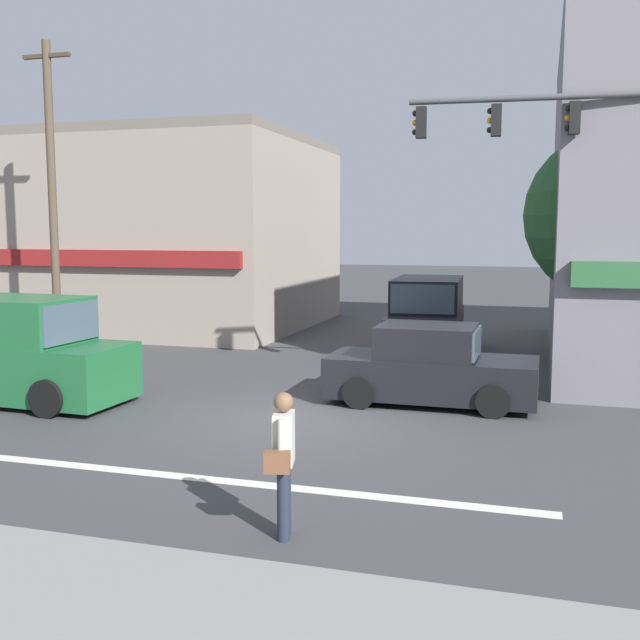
{
  "coord_description": "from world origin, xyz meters",
  "views": [
    {
      "loc": [
        4.17,
        -12.7,
        3.45
      ],
      "look_at": [
        -0.22,
        2.0,
        1.6
      ],
      "focal_mm": 42.0,
      "sensor_mm": 36.0,
      "label": 1
    }
  ],
  "objects_px": {
    "utility_pole_near_left": "(52,197)",
    "sedan_crossing_rightbound": "(431,368)",
    "van_crossing_leftbound": "(427,318)",
    "van_approaching_near": "(14,352)",
    "pedestrian_foreground_with_bag": "(283,456)",
    "traffic_light_mast": "(592,185)",
    "street_tree": "(611,216)"
  },
  "relations": [
    {
      "from": "street_tree",
      "to": "utility_pole_near_left",
      "type": "xyz_separation_m",
      "value": [
        -14.04,
        -1.33,
        0.55
      ]
    },
    {
      "from": "street_tree",
      "to": "van_approaching_near",
      "type": "height_order",
      "value": "street_tree"
    },
    {
      "from": "sedan_crossing_rightbound",
      "to": "street_tree",
      "type": "bearing_deg",
      "value": 47.93
    },
    {
      "from": "utility_pole_near_left",
      "to": "traffic_light_mast",
      "type": "height_order",
      "value": "utility_pole_near_left"
    },
    {
      "from": "street_tree",
      "to": "sedan_crossing_rightbound",
      "type": "height_order",
      "value": "street_tree"
    },
    {
      "from": "traffic_light_mast",
      "to": "van_crossing_leftbound",
      "type": "bearing_deg",
      "value": 125.59
    },
    {
      "from": "van_crossing_leftbound",
      "to": "van_approaching_near",
      "type": "xyz_separation_m",
      "value": [
        -7.11,
        -8.23,
        0.0
      ]
    },
    {
      "from": "street_tree",
      "to": "traffic_light_mast",
      "type": "distance_m",
      "value": 3.42
    },
    {
      "from": "utility_pole_near_left",
      "to": "van_crossing_leftbound",
      "type": "xyz_separation_m",
      "value": [
        9.52,
        3.47,
        -3.32
      ]
    },
    {
      "from": "traffic_light_mast",
      "to": "van_approaching_near",
      "type": "bearing_deg",
      "value": -165.89
    },
    {
      "from": "sedan_crossing_rightbound",
      "to": "pedestrian_foreground_with_bag",
      "type": "distance_m",
      "value": 7.09
    },
    {
      "from": "traffic_light_mast",
      "to": "pedestrian_foreground_with_bag",
      "type": "xyz_separation_m",
      "value": [
        -3.54,
        -7.65,
        -3.35
      ]
    },
    {
      "from": "sedan_crossing_rightbound",
      "to": "traffic_light_mast",
      "type": "bearing_deg",
      "value": 11.33
    },
    {
      "from": "van_crossing_leftbound",
      "to": "pedestrian_foreground_with_bag",
      "type": "distance_m",
      "value": 13.12
    },
    {
      "from": "van_crossing_leftbound",
      "to": "sedan_crossing_rightbound",
      "type": "height_order",
      "value": "van_crossing_leftbound"
    },
    {
      "from": "traffic_light_mast",
      "to": "sedan_crossing_rightbound",
      "type": "bearing_deg",
      "value": -168.67
    },
    {
      "from": "van_approaching_near",
      "to": "pedestrian_foreground_with_bag",
      "type": "bearing_deg",
      "value": -33.11
    },
    {
      "from": "utility_pole_near_left",
      "to": "van_crossing_leftbound",
      "type": "distance_m",
      "value": 10.66
    },
    {
      "from": "traffic_light_mast",
      "to": "van_crossing_leftbound",
      "type": "relative_size",
      "value": 1.32
    },
    {
      "from": "pedestrian_foreground_with_bag",
      "to": "street_tree",
      "type": "bearing_deg",
      "value": 69.28
    },
    {
      "from": "van_crossing_leftbound",
      "to": "van_approaching_near",
      "type": "bearing_deg",
      "value": -130.81
    },
    {
      "from": "pedestrian_foreground_with_bag",
      "to": "van_crossing_leftbound",
      "type": "bearing_deg",
      "value": 91.61
    },
    {
      "from": "utility_pole_near_left",
      "to": "pedestrian_foreground_with_bag",
      "type": "xyz_separation_m",
      "value": [
        9.89,
        -9.64,
        -3.37
      ]
    },
    {
      "from": "van_approaching_near",
      "to": "utility_pole_near_left",
      "type": "bearing_deg",
      "value": 116.84
    },
    {
      "from": "utility_pole_near_left",
      "to": "sedan_crossing_rightbound",
      "type": "xyz_separation_m",
      "value": [
        10.51,
        -2.58,
        -3.62
      ]
    },
    {
      "from": "street_tree",
      "to": "utility_pole_near_left",
      "type": "height_order",
      "value": "utility_pole_near_left"
    },
    {
      "from": "sedan_crossing_rightbound",
      "to": "pedestrian_foreground_with_bag",
      "type": "xyz_separation_m",
      "value": [
        -0.62,
        -7.06,
        0.24
      ]
    },
    {
      "from": "utility_pole_near_left",
      "to": "sedan_crossing_rightbound",
      "type": "bearing_deg",
      "value": -13.8
    },
    {
      "from": "utility_pole_near_left",
      "to": "traffic_light_mast",
      "type": "bearing_deg",
      "value": -8.45
    },
    {
      "from": "utility_pole_near_left",
      "to": "van_crossing_leftbound",
      "type": "relative_size",
      "value": 1.78
    },
    {
      "from": "traffic_light_mast",
      "to": "van_approaching_near",
      "type": "height_order",
      "value": "traffic_light_mast"
    },
    {
      "from": "utility_pole_near_left",
      "to": "traffic_light_mast",
      "type": "distance_m",
      "value": 13.58
    }
  ]
}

